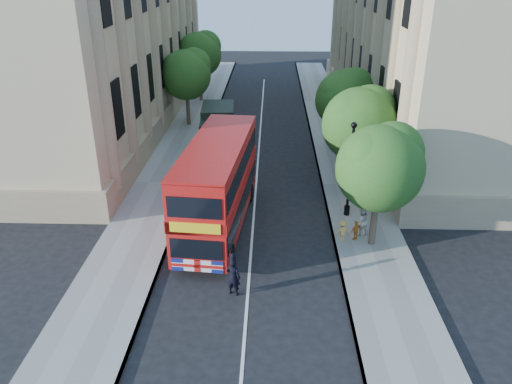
# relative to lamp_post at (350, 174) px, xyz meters

# --- Properties ---
(ground) EXTENTS (120.00, 120.00, 0.00)m
(ground) POSITION_rel_lamp_post_xyz_m (-5.00, -6.00, -2.51)
(ground) COLOR black
(ground) RESTS_ON ground
(pavement_right) EXTENTS (3.50, 80.00, 0.12)m
(pavement_right) POSITION_rel_lamp_post_xyz_m (0.75, 4.00, -2.45)
(pavement_right) COLOR gray
(pavement_right) RESTS_ON ground
(pavement_left) EXTENTS (3.50, 80.00, 0.12)m
(pavement_left) POSITION_rel_lamp_post_xyz_m (-10.75, 4.00, -2.45)
(pavement_left) COLOR gray
(pavement_left) RESTS_ON ground
(building_right) EXTENTS (12.00, 38.00, 18.00)m
(building_right) POSITION_rel_lamp_post_xyz_m (8.80, 18.00, 6.49)
(building_right) COLOR #C1B186
(building_right) RESTS_ON ground
(building_left) EXTENTS (12.00, 38.00, 18.00)m
(building_left) POSITION_rel_lamp_post_xyz_m (-18.80, 18.00, 6.49)
(building_left) COLOR #C1B186
(building_left) RESTS_ON ground
(tree_right_near) EXTENTS (4.00, 4.00, 6.08)m
(tree_right_near) POSITION_rel_lamp_post_xyz_m (0.84, -2.97, 1.74)
(tree_right_near) COLOR #473828
(tree_right_near) RESTS_ON ground
(tree_right_mid) EXTENTS (4.20, 4.20, 6.37)m
(tree_right_mid) POSITION_rel_lamp_post_xyz_m (0.84, 3.03, 1.93)
(tree_right_mid) COLOR #473828
(tree_right_mid) RESTS_ON ground
(tree_right_far) EXTENTS (4.00, 4.00, 6.15)m
(tree_right_far) POSITION_rel_lamp_post_xyz_m (0.84, 9.03, 1.80)
(tree_right_far) COLOR #473828
(tree_right_far) RESTS_ON ground
(tree_left_far) EXTENTS (4.00, 4.00, 6.30)m
(tree_left_far) POSITION_rel_lamp_post_xyz_m (-10.96, 16.03, 1.93)
(tree_left_far) COLOR #473828
(tree_left_far) RESTS_ON ground
(tree_left_back) EXTENTS (4.20, 4.20, 6.65)m
(tree_left_back) POSITION_rel_lamp_post_xyz_m (-10.96, 24.03, 2.20)
(tree_left_back) COLOR #473828
(tree_left_back) RESTS_ON ground
(lamp_post) EXTENTS (0.32, 0.32, 5.16)m
(lamp_post) POSITION_rel_lamp_post_xyz_m (0.00, 0.00, 0.00)
(lamp_post) COLOR black
(lamp_post) RESTS_ON pavement_right
(double_decker_bus) EXTENTS (3.45, 9.92, 4.49)m
(double_decker_bus) POSITION_rel_lamp_post_xyz_m (-6.73, -1.36, -0.03)
(double_decker_bus) COLOR #B10F0C
(double_decker_bus) RESTS_ON ground
(box_van) EXTENTS (2.59, 5.64, 3.15)m
(box_van) POSITION_rel_lamp_post_xyz_m (-7.89, 9.89, -0.97)
(box_van) COLOR black
(box_van) RESTS_ON ground
(police_constable) EXTENTS (0.71, 0.57, 1.69)m
(police_constable) POSITION_rel_lamp_post_xyz_m (-5.59, -7.08, -1.67)
(police_constable) COLOR black
(police_constable) RESTS_ON ground
(woman_pedestrian) EXTENTS (0.91, 0.80, 1.57)m
(woman_pedestrian) POSITION_rel_lamp_post_xyz_m (0.39, -2.16, -1.61)
(woman_pedestrian) COLOR silver
(woman_pedestrian) RESTS_ON pavement_right
(child_a) EXTENTS (0.63, 0.52, 1.00)m
(child_a) POSITION_rel_lamp_post_xyz_m (0.07, -2.65, -1.89)
(child_a) COLOR orange
(child_a) RESTS_ON pavement_right
(child_b) EXTENTS (0.75, 0.47, 1.12)m
(child_b) POSITION_rel_lamp_post_xyz_m (-0.60, -2.83, -1.83)
(child_b) COLOR #E7B24E
(child_b) RESTS_ON pavement_right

